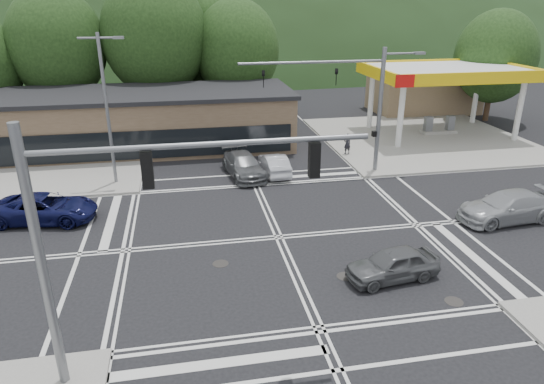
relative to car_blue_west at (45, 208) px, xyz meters
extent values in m
plane|color=black|center=(11.48, -4.07, -0.72)|extent=(120.00, 120.00, 0.00)
cube|color=gray|center=(26.48, 10.93, -0.64)|extent=(16.00, 16.00, 0.15)
cube|color=gray|center=(-3.52, 10.93, -0.64)|extent=(16.00, 16.00, 0.15)
cylinder|color=silver|center=(23.48, 8.93, 1.78)|extent=(0.44, 0.44, 5.00)
cylinder|color=silver|center=(23.48, 14.93, 1.78)|extent=(0.44, 0.44, 5.00)
cylinder|color=silver|center=(33.48, 8.93, 1.78)|extent=(0.44, 0.44, 5.00)
cylinder|color=silver|center=(33.48, 14.93, 1.78)|extent=(0.44, 0.44, 5.00)
cube|color=silver|center=(28.48, 11.93, 4.58)|extent=(12.00, 8.00, 0.60)
cube|color=yellow|center=(28.48, 7.93, 4.58)|extent=(12.20, 0.25, 0.90)
cube|color=yellow|center=(28.48, 15.93, 4.58)|extent=(12.20, 0.25, 0.90)
cube|color=yellow|center=(22.48, 11.93, 4.58)|extent=(0.25, 8.20, 0.90)
cube|color=yellow|center=(34.48, 11.93, 4.58)|extent=(0.25, 8.20, 0.90)
cube|color=red|center=(22.98, 7.78, 4.58)|extent=(1.40, 0.12, 0.90)
cube|color=gray|center=(28.48, 11.93, -0.47)|extent=(3.00, 1.00, 0.30)
cube|color=slate|center=(27.48, 11.93, 0.23)|extent=(0.60, 0.50, 1.30)
cube|color=slate|center=(29.48, 11.93, 0.23)|extent=(0.60, 0.50, 1.30)
cube|color=#846B4F|center=(31.48, 20.93, 1.18)|extent=(10.00, 6.00, 3.80)
cube|color=brown|center=(3.48, 12.93, 1.28)|extent=(24.00, 8.00, 4.00)
ellipsoid|color=#1D3216|center=(11.48, 85.93, -0.72)|extent=(252.00, 126.00, 140.00)
cylinder|color=#382619|center=(-2.52, 19.93, 1.70)|extent=(0.50, 0.50, 4.84)
ellipsoid|color=black|center=(-2.52, 19.93, 6.43)|extent=(8.00, 8.00, 9.20)
cylinder|color=#382619|center=(5.48, 19.93, 1.92)|extent=(0.50, 0.50, 5.28)
ellipsoid|color=black|center=(5.48, 19.93, 7.08)|extent=(9.00, 9.00, 10.35)
cylinder|color=#382619|center=(12.48, 19.93, 1.48)|extent=(0.50, 0.50, 4.40)
ellipsoid|color=black|center=(12.48, 19.93, 5.78)|extent=(7.60, 7.60, 8.74)
cylinder|color=#382619|center=(9.48, 23.93, 1.70)|extent=(0.50, 0.50, 4.84)
ellipsoid|color=black|center=(9.48, 23.93, 6.43)|extent=(8.40, 8.40, 9.66)
cylinder|color=#382619|center=(35.48, 15.93, 1.26)|extent=(0.50, 0.50, 3.96)
ellipsoid|color=black|center=(35.48, 15.93, 5.13)|extent=(7.20, 7.20, 8.28)
cylinder|color=slate|center=(2.98, 4.93, 3.78)|extent=(0.20, 0.20, 9.00)
cylinder|color=slate|center=(2.98, 4.93, 7.98)|extent=(2.20, 0.12, 0.12)
cube|color=slate|center=(4.08, 4.93, 7.98)|extent=(0.60, 0.25, 0.15)
cylinder|color=slate|center=(19.68, 4.13, 3.28)|extent=(0.28, 0.28, 8.00)
cylinder|color=slate|center=(15.18, 4.13, 6.48)|extent=(9.00, 0.16, 0.16)
imported|color=black|center=(16.68, 4.13, 5.58)|extent=(0.16, 0.20, 1.00)
imported|color=black|center=(12.18, 4.13, 5.58)|extent=(0.16, 0.20, 1.00)
cylinder|color=slate|center=(20.88, 4.13, 6.88)|extent=(2.40, 0.12, 0.12)
cube|color=slate|center=(21.98, 4.13, 6.88)|extent=(0.70, 0.30, 0.15)
cube|color=black|center=(19.43, 4.13, 1.88)|extent=(0.25, 0.30, 0.35)
cylinder|color=slate|center=(3.28, -12.27, 3.28)|extent=(0.28, 0.28, 8.00)
cylinder|color=slate|center=(7.78, -12.27, 6.48)|extent=(9.00, 0.16, 0.16)
cube|color=black|center=(6.28, -12.27, 5.88)|extent=(0.30, 0.25, 1.00)
cube|color=black|center=(10.78, -12.27, 5.88)|extent=(0.30, 0.25, 1.00)
imported|color=#0E103D|center=(0.00, 0.00, 0.00)|extent=(5.49, 3.17, 1.44)
imported|color=#535557|center=(15.30, -8.57, -0.06)|extent=(4.06, 2.07, 1.32)
imported|color=#999B9F|center=(23.46, -4.37, 0.04)|extent=(5.38, 2.49, 1.52)
imported|color=silver|center=(13.00, 4.93, -0.06)|extent=(1.56, 4.08, 1.33)
imported|color=white|center=(12.48, 11.59, -0.03)|extent=(1.85, 4.13, 1.38)
imported|color=#56595B|center=(10.98, 4.93, 0.00)|extent=(2.71, 5.19, 1.44)
imported|color=black|center=(18.98, 7.80, 0.19)|extent=(0.61, 0.46, 1.52)
camera|label=1|loc=(7.25, -24.58, 10.04)|focal=32.00mm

